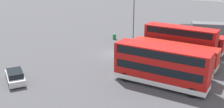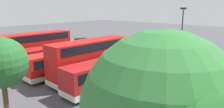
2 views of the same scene
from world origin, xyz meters
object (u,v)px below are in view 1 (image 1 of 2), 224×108
bus_double_decker_second (180,41)px  bus_single_deck_fourth (166,62)px  waste_bin_yellow (114,37)px  car_hatchback_silver (15,76)px  bus_double_decker_fifth (161,65)px  lamp_post_tall (134,13)px  bus_single_deck_third (173,53)px  box_truck_blue (202,31)px  bus_single_deck_near_end (184,41)px

bus_double_decker_second → bus_single_deck_fourth: 7.49m
bus_single_deck_fourth → waste_bin_yellow: 17.56m
bus_double_decker_second → car_hatchback_silver: bearing=-37.5°
bus_double_decker_fifth → waste_bin_yellow: bus_double_decker_fifth is taller
lamp_post_tall → waste_bin_yellow: (2.43, -2.65, -4.27)m
bus_double_decker_fifth → waste_bin_yellow: bearing=-135.9°
bus_single_deck_third → bus_double_decker_second: bearing=-177.0°
bus_single_deck_third → waste_bin_yellow: bearing=-118.8°
bus_double_decker_fifth → waste_bin_yellow: size_ratio=11.32×
box_truck_blue → bus_single_deck_third: bearing=-3.2°
bus_double_decker_second → bus_single_deck_fourth: (7.43, 0.51, -0.82)m
bus_single_deck_near_end → waste_bin_yellow: bearing=-91.7°
bus_single_deck_third → waste_bin_yellow: (-7.26, -13.21, -1.15)m
box_truck_blue → waste_bin_yellow: bearing=-62.7°
bus_single_deck_third → box_truck_blue: size_ratio=1.50×
car_hatchback_silver → waste_bin_yellow: bearing=177.4°
waste_bin_yellow → bus_single_deck_near_end: bearing=88.3°
bus_double_decker_second → bus_double_decker_fifth: (10.72, 0.95, 0.00)m
box_truck_blue → car_hatchback_silver: size_ratio=1.69×
bus_single_deck_third → bus_double_decker_fifth: size_ratio=1.10×
bus_single_deck_third → bus_single_deck_near_end: bearing=-177.3°
bus_double_decker_second → box_truck_blue: bearing=174.8°
bus_single_deck_near_end → waste_bin_yellow: 12.94m
bus_single_deck_fourth → bus_single_deck_third: bearing=-175.2°
bus_single_deck_near_end → car_hatchback_silver: bus_single_deck_near_end is taller
bus_double_decker_second → bus_single_deck_third: (3.56, 0.19, -0.82)m
car_hatchback_silver → bus_single_deck_near_end: bearing=147.3°
bus_double_decker_fifth → car_hatchback_silver: bearing=-63.2°
bus_single_deck_third → car_hatchback_silver: size_ratio=2.54×
bus_single_deck_near_end → bus_double_decker_second: bus_double_decker_second is taller
box_truck_blue → car_hatchback_silver: (29.22, -15.02, -1.01)m
bus_double_decker_fifth → lamp_post_tall: 20.44m
bus_single_deck_near_end → box_truck_blue: 7.69m
waste_bin_yellow → bus_single_deck_fourth: bearing=50.6°
bus_double_decker_fifth → lamp_post_tall: lamp_post_tall is taller
bus_single_deck_fourth → lamp_post_tall: lamp_post_tall is taller
bus_single_deck_near_end → lamp_post_tall: 11.06m
car_hatchback_silver → waste_bin_yellow: car_hatchback_silver is taller
bus_double_decker_second → lamp_post_tall: bearing=-120.6°
bus_double_decker_second → waste_bin_yellow: bearing=-105.9°
bus_double_decker_fifth → car_hatchback_silver: size_ratio=2.30×
bus_double_decker_second → waste_bin_yellow: 13.68m
bus_single_deck_fourth → car_hatchback_silver: (10.85, -14.54, -0.92)m
bus_single_deck_near_end → box_truck_blue: box_truck_blue is taller
bus_double_decker_second → car_hatchback_silver: size_ratio=2.24×
bus_single_deck_fourth → bus_double_decker_fifth: size_ratio=1.02×
bus_single_deck_third → car_hatchback_silver: 20.48m
car_hatchback_silver → lamp_post_tall: lamp_post_tall is taller
bus_double_decker_fifth → waste_bin_yellow: 20.18m
bus_double_decker_second → box_truck_blue: 11.00m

